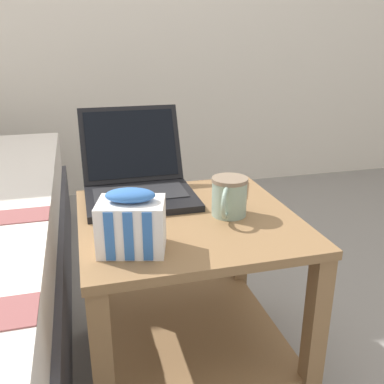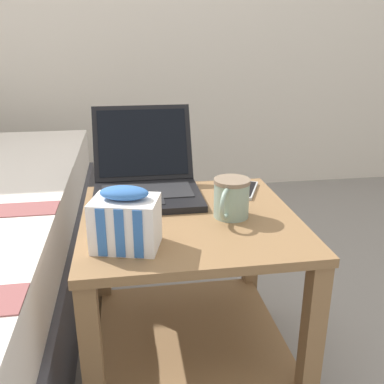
{
  "view_description": "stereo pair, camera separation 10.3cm",
  "coord_description": "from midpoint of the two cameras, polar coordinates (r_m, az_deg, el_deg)",
  "views": [
    {
      "loc": [
        -0.25,
        -0.97,
        0.92
      ],
      "look_at": [
        0.0,
        -0.04,
        0.57
      ],
      "focal_mm": 40.0,
      "sensor_mm": 36.0,
      "label": 1
    },
    {
      "loc": [
        -0.15,
        -1.0,
        0.92
      ],
      "look_at": [
        0.0,
        -0.04,
        0.57
      ],
      "focal_mm": 40.0,
      "sensor_mm": 36.0,
      "label": 2
    }
  ],
  "objects": [
    {
      "name": "ground_plane",
      "position": [
        1.36,
        -2.82,
        -22.49
      ],
      "size": [
        8.0,
        8.0,
        0.0
      ],
      "primitive_type": "plane",
      "color": "gray"
    },
    {
      "name": "bedside_table",
      "position": [
        1.18,
        -3.08,
        -11.14
      ],
      "size": [
        0.55,
        0.54,
        0.49
      ],
      "color": "olive",
      "rests_on": "ground_plane"
    },
    {
      "name": "laptop",
      "position": [
        1.24,
        -9.63,
        1.63
      ],
      "size": [
        0.3,
        0.34,
        0.23
      ],
      "color": "black",
      "rests_on": "bedside_table"
    },
    {
      "name": "mug_front_left",
      "position": [
        1.08,
        2.27,
        -0.44
      ],
      "size": [
        0.1,
        0.13,
        0.1
      ],
      "color": "#8CA593",
      "rests_on": "bedside_table"
    },
    {
      "name": "snack_bag",
      "position": [
        0.92,
        -11.27,
        -4.16
      ],
      "size": [
        0.16,
        0.13,
        0.14
      ],
      "color": "white",
      "rests_on": "bedside_table"
    },
    {
      "name": "cell_phone",
      "position": [
        1.28,
        3.23,
        0.52
      ],
      "size": [
        0.13,
        0.17,
        0.01
      ],
      "color": "#B7BABC",
      "rests_on": "bedside_table"
    }
  ]
}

